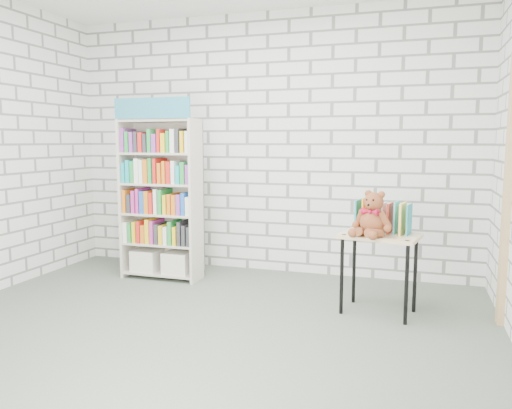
% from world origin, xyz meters
% --- Properties ---
extents(ground, '(4.50, 4.50, 0.00)m').
position_xyz_m(ground, '(0.00, 0.00, 0.00)').
color(ground, '#4F5B4C').
rests_on(ground, ground).
extents(room_shell, '(4.52, 4.02, 2.81)m').
position_xyz_m(room_shell, '(0.00, 0.00, 1.78)').
color(room_shell, silver).
rests_on(room_shell, ground).
extents(bookshelf, '(0.83, 0.32, 1.86)m').
position_xyz_m(bookshelf, '(-0.96, 1.36, 0.85)').
color(bookshelf, beige).
rests_on(bookshelf, ground).
extents(display_table, '(0.69, 0.54, 0.67)m').
position_xyz_m(display_table, '(1.29, 0.91, 0.58)').
color(display_table, '#D9B582').
rests_on(display_table, ground).
extents(table_books, '(0.46, 0.27, 0.26)m').
position_xyz_m(table_books, '(1.31, 1.01, 0.80)').
color(table_books, teal).
rests_on(table_books, display_table).
extents(teddy_bear, '(0.34, 0.33, 0.37)m').
position_xyz_m(teddy_bear, '(1.23, 0.82, 0.82)').
color(teddy_bear, brown).
rests_on(teddy_bear, display_table).
extents(door_trim, '(0.05, 0.12, 2.10)m').
position_xyz_m(door_trim, '(2.23, 0.95, 1.05)').
color(door_trim, tan).
rests_on(door_trim, ground).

